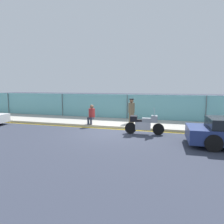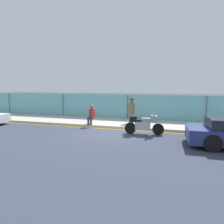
% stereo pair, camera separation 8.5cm
% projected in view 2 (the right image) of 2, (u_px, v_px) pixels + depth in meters
% --- Properties ---
extents(ground_plane, '(120.00, 120.00, 0.00)m').
position_uv_depth(ground_plane, '(112.00, 132.00, 11.32)').
color(ground_plane, '#333847').
extents(sidewalk, '(40.61, 3.16, 0.15)m').
position_uv_depth(sidewalk, '(123.00, 123.00, 13.66)').
color(sidewalk, '#ADA89E').
rests_on(sidewalk, ground_plane).
extents(curb_paint_stripe, '(40.61, 0.18, 0.01)m').
position_uv_depth(curb_paint_stripe, '(116.00, 129.00, 12.09)').
color(curb_paint_stripe, gold).
rests_on(curb_paint_stripe, ground_plane).
extents(storefront_fence, '(38.58, 0.17, 1.97)m').
position_uv_depth(storefront_fence, '(128.00, 107.00, 15.13)').
color(storefront_fence, '#6BB2B7').
rests_on(storefront_fence, ground_plane).
extents(motorcycle, '(2.11, 0.60, 1.45)m').
position_uv_depth(motorcycle, '(144.00, 124.00, 10.77)').
color(motorcycle, black).
rests_on(motorcycle, ground_plane).
extents(officer_standing, '(0.43, 0.43, 1.61)m').
position_uv_depth(officer_standing, '(132.00, 111.00, 13.34)').
color(officer_standing, brown).
rests_on(officer_standing, sidewalk).
extents(person_seated_on_curb, '(0.41, 0.66, 1.25)m').
position_uv_depth(person_seated_on_curb, '(92.00, 113.00, 12.99)').
color(person_seated_on_curb, '#2D3342').
rests_on(person_seated_on_curb, sidewalk).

